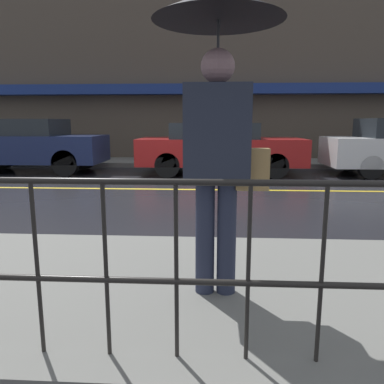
# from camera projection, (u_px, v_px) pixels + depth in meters

# --- Properties ---
(ground_plane) EXTENTS (80.00, 80.00, 0.00)m
(ground_plane) POSITION_uv_depth(u_px,v_px,m) (169.00, 189.00, 8.20)
(ground_plane) COLOR black
(sidewalk_near) EXTENTS (28.00, 2.49, 0.15)m
(sidewalk_near) POSITION_uv_depth(u_px,v_px,m) (97.00, 288.00, 3.15)
(sidewalk_near) COLOR slate
(sidewalk_near) RESTS_ON ground_plane
(sidewalk_far) EXTENTS (28.00, 2.01, 0.15)m
(sidewalk_far) POSITION_uv_depth(u_px,v_px,m) (186.00, 162.00, 13.00)
(sidewalk_far) COLOR slate
(sidewalk_far) RESTS_ON ground_plane
(lane_marking) EXTENTS (25.20, 0.12, 0.01)m
(lane_marking) POSITION_uv_depth(u_px,v_px,m) (169.00, 189.00, 8.20)
(lane_marking) COLOR gold
(lane_marking) RESTS_ON ground_plane
(building_storefront) EXTENTS (28.00, 0.85, 6.14)m
(building_storefront) POSITION_uv_depth(u_px,v_px,m) (188.00, 78.00, 13.56)
(building_storefront) COLOR #4C4238
(building_storefront) RESTS_ON ground_plane
(railing_foreground) EXTENTS (12.00, 0.04, 1.01)m
(railing_foreground) POSITION_uv_depth(u_px,v_px,m) (35.00, 245.00, 2.05)
(railing_foreground) COLOR black
(railing_foreground) RESTS_ON sidewalk_near
(pedestrian) EXTENTS (0.92, 0.92, 2.20)m
(pedestrian) POSITION_uv_depth(u_px,v_px,m) (219.00, 77.00, 2.63)
(pedestrian) COLOR #23283D
(pedestrian) RESTS_ON sidewalk_near
(car_navy) EXTENTS (4.21, 1.72, 1.54)m
(car_navy) POSITION_uv_depth(u_px,v_px,m) (29.00, 145.00, 10.87)
(car_navy) COLOR #19234C
(car_navy) RESTS_ON ground_plane
(car_red) EXTENTS (4.56, 1.95, 1.43)m
(car_red) POSITION_uv_depth(u_px,v_px,m) (219.00, 147.00, 10.56)
(car_red) COLOR maroon
(car_red) RESTS_ON ground_plane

